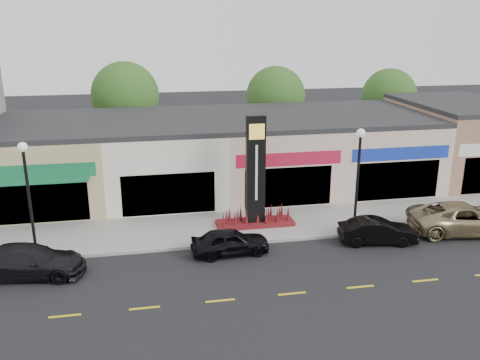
# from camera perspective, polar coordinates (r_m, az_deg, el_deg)

# --- Properties ---
(ground) EXTENTS (120.00, 120.00, 0.00)m
(ground) POSITION_cam_1_polar(r_m,az_deg,el_deg) (23.60, -3.33, -9.70)
(ground) COLOR black
(ground) RESTS_ON ground
(sidewalk) EXTENTS (52.00, 4.30, 0.15)m
(sidewalk) POSITION_cam_1_polar(r_m,az_deg,el_deg) (27.49, -4.52, -5.47)
(sidewalk) COLOR gray
(sidewalk) RESTS_ON ground
(curb) EXTENTS (52.00, 0.20, 0.15)m
(curb) POSITION_cam_1_polar(r_m,az_deg,el_deg) (25.45, -3.95, -7.42)
(curb) COLOR gray
(curb) RESTS_ON ground
(shop_beige) EXTENTS (7.00, 10.85, 4.80)m
(shop_beige) POSITION_cam_1_polar(r_m,az_deg,el_deg) (33.91, -20.42, 2.07)
(shop_beige) COLOR tan
(shop_beige) RESTS_ON ground
(shop_cream) EXTENTS (7.00, 10.01, 4.80)m
(shop_cream) POSITION_cam_1_polar(r_m,az_deg,el_deg) (33.40, -8.52, 2.77)
(shop_cream) COLOR beige
(shop_cream) RESTS_ON ground
(shop_pink_w) EXTENTS (7.00, 10.01, 4.80)m
(shop_pink_w) POSITION_cam_1_polar(r_m,az_deg,el_deg) (34.34, 3.24, 3.34)
(shop_pink_w) COLOR beige
(shop_pink_w) RESTS_ON ground
(shop_pink_e) EXTENTS (7.00, 10.01, 4.80)m
(shop_pink_e) POSITION_cam_1_polar(r_m,az_deg,el_deg) (36.62, 13.96, 3.75)
(shop_pink_e) COLOR beige
(shop_pink_e) RESTS_ON ground
(shop_tan) EXTENTS (7.00, 10.01, 5.30)m
(shop_tan) POSITION_cam_1_polar(r_m,az_deg,el_deg) (39.96, 23.20, 4.33)
(shop_tan) COLOR #8B6751
(shop_tan) RESTS_ON ground
(tree_rear_west) EXTENTS (5.20, 5.20, 7.83)m
(tree_rear_west) POSITION_cam_1_polar(r_m,az_deg,el_deg) (40.75, -12.76, 9.23)
(tree_rear_west) COLOR #382619
(tree_rear_west) RESTS_ON ground
(tree_rear_mid) EXTENTS (4.80, 4.80, 7.29)m
(tree_rear_mid) POSITION_cam_1_polar(r_m,az_deg,el_deg) (42.11, 4.02, 9.41)
(tree_rear_mid) COLOR #382619
(tree_rear_mid) RESTS_ON ground
(tree_rear_east) EXTENTS (4.60, 4.60, 6.94)m
(tree_rear_east) POSITION_cam_1_polar(r_m,az_deg,el_deg) (45.69, 16.40, 9.06)
(tree_rear_east) COLOR #382619
(tree_rear_east) RESTS_ON ground
(lamp_west_near) EXTENTS (0.44, 0.44, 5.47)m
(lamp_west_near) POSITION_cam_1_polar(r_m,az_deg,el_deg) (25.06, -22.71, -0.84)
(lamp_west_near) COLOR black
(lamp_west_near) RESTS_ON sidewalk
(lamp_east_near) EXTENTS (0.44, 0.44, 5.47)m
(lamp_east_near) POSITION_cam_1_polar(r_m,az_deg,el_deg) (26.63, 13.13, 1.12)
(lamp_east_near) COLOR black
(lamp_east_near) RESTS_ON sidewalk
(pylon_sign) EXTENTS (4.20, 1.30, 6.00)m
(pylon_sign) POSITION_cam_1_polar(r_m,az_deg,el_deg) (27.02, 1.74, -0.85)
(pylon_sign) COLOR #5A120F
(pylon_sign) RESTS_ON sidewalk
(car_dark_sedan) EXTENTS (2.61, 5.09, 1.41)m
(car_dark_sedan) POSITION_cam_1_polar(r_m,az_deg,el_deg) (24.32, -22.66, -8.42)
(car_dark_sedan) COLOR black
(car_dark_sedan) RESTS_ON ground
(car_black_sedan) EXTENTS (1.71, 3.82, 1.28)m
(car_black_sedan) POSITION_cam_1_polar(r_m,az_deg,el_deg) (24.51, -1.12, -6.94)
(car_black_sedan) COLOR black
(car_black_sedan) RESTS_ON ground
(car_black_conv) EXTENTS (1.94, 4.02, 1.27)m
(car_black_conv) POSITION_cam_1_polar(r_m,az_deg,el_deg) (26.60, 15.19, -5.57)
(car_black_conv) COLOR black
(car_black_conv) RESTS_ON ground
(car_gold_suv) EXTENTS (3.46, 6.05, 1.59)m
(car_gold_suv) POSITION_cam_1_polar(r_m,az_deg,el_deg) (29.36, 23.88, -3.95)
(car_gold_suv) COLOR #93845E
(car_gold_suv) RESTS_ON ground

